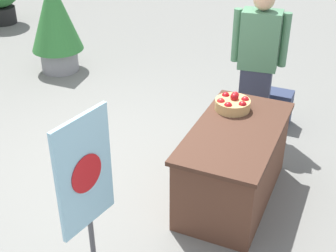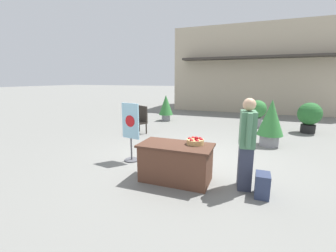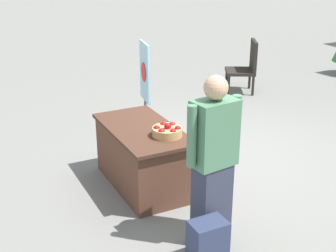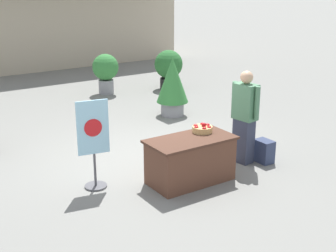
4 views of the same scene
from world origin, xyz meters
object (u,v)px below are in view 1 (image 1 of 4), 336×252
at_px(poster_board, 88,201).
at_px(person_visitor, 258,64).
at_px(display_table, 234,164).
at_px(apple_basket, 233,104).
at_px(backpack, 277,107).
at_px(potted_plant_far_right, 55,21).

bearing_deg(poster_board, person_visitor, 89.90).
height_order(display_table, apple_basket, apple_basket).
bearing_deg(display_table, poster_board, 154.66).
relative_size(backpack, potted_plant_far_right, 0.30).
relative_size(person_visitor, potted_plant_far_right, 1.19).
distance_m(apple_basket, person_visitor, 0.95).
height_order(apple_basket, person_visitor, person_visitor).
height_order(poster_board, potted_plant_far_right, poster_board).
height_order(display_table, potted_plant_far_right, potted_plant_far_right).
height_order(apple_basket, backpack, apple_basket).
height_order(display_table, backpack, display_table).
bearing_deg(person_visitor, poster_board, -17.52).
bearing_deg(backpack, apple_basket, 170.33).
bearing_deg(poster_board, potted_plant_far_right, 139.39).
height_order(display_table, poster_board, poster_board).
height_order(apple_basket, poster_board, poster_board).
bearing_deg(poster_board, display_table, 75.14).
distance_m(display_table, potted_plant_far_right, 3.84).
bearing_deg(backpack, person_visitor, 144.30).
relative_size(display_table, backpack, 3.44).
distance_m(apple_basket, potted_plant_far_right, 3.53).
bearing_deg(apple_basket, poster_board, 163.67).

